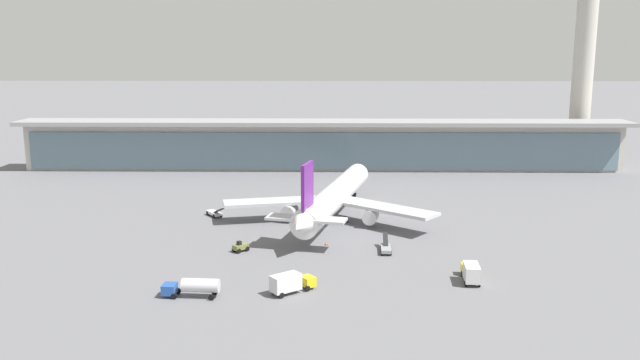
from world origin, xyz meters
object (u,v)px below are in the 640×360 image
(service_truck_by_tail_grey, at_px, (386,248))
(control_tower, at_px, (586,25))
(service_truck_near_nose_white, at_px, (215,213))
(service_truck_mid_apron_yellow, at_px, (471,272))
(service_truck_under_wing_olive, at_px, (240,247))
(service_truck_on_taxiway_yellow, at_px, (290,282))
(airliner_on_stand, at_px, (334,197))
(service_truck_at_far_stand_blue, at_px, (194,286))
(safety_cone_alpha, at_px, (326,243))

(service_truck_by_tail_grey, relative_size, control_tower, 0.09)
(service_truck_near_nose_white, height_order, service_truck_mid_apron_yellow, service_truck_mid_apron_yellow)
(service_truck_under_wing_olive, distance_m, service_truck_on_taxiway_yellow, 23.30)
(service_truck_by_tail_grey, xyz_separation_m, control_tower, (69.50, 96.54, 42.74))
(service_truck_by_tail_grey, height_order, control_tower, control_tower)
(airliner_on_stand, relative_size, service_truck_by_tail_grey, 8.78)
(service_truck_near_nose_white, relative_size, service_truck_at_far_stand_blue, 0.72)
(airliner_on_stand, distance_m, service_truck_near_nose_white, 26.91)
(service_truck_on_taxiway_yellow, xyz_separation_m, control_tower, (85.83, 117.43, 41.86))
(airliner_on_stand, xyz_separation_m, safety_cone_alpha, (-1.56, -18.85, -4.78))
(airliner_on_stand, bearing_deg, safety_cone_alpha, -94.74)
(service_truck_under_wing_olive, bearing_deg, safety_cone_alpha, 15.59)
(service_truck_near_nose_white, bearing_deg, service_truck_under_wing_olive, -70.31)
(airliner_on_stand, bearing_deg, service_truck_by_tail_grey, -67.82)
(service_truck_under_wing_olive, bearing_deg, service_truck_near_nose_white, 109.69)
(service_truck_under_wing_olive, height_order, service_truck_mid_apron_yellow, service_truck_mid_apron_yellow)
(airliner_on_stand, relative_size, service_truck_on_taxiway_yellow, 8.38)
(airliner_on_stand, height_order, service_truck_at_far_stand_blue, airliner_on_stand)
(service_truck_by_tail_grey, relative_size, safety_cone_alpha, 9.79)
(service_truck_by_tail_grey, bearing_deg, service_truck_mid_apron_yellow, -51.42)
(service_truck_mid_apron_yellow, height_order, service_truck_by_tail_grey, service_truck_mid_apron_yellow)
(control_tower, bearing_deg, service_truck_under_wing_olive, -134.89)
(service_truck_mid_apron_yellow, distance_m, service_truck_at_far_stand_blue, 43.70)
(service_truck_under_wing_olive, relative_size, safety_cone_alpha, 4.63)
(control_tower, bearing_deg, service_truck_at_far_stand_blue, -130.01)
(airliner_on_stand, bearing_deg, service_truck_at_far_stand_blue, -114.82)
(service_truck_near_nose_white, height_order, service_truck_under_wing_olive, service_truck_near_nose_white)
(service_truck_under_wing_olive, xyz_separation_m, service_truck_at_far_stand_blue, (-4.00, -22.80, 0.83))
(airliner_on_stand, bearing_deg, service_truck_under_wing_olive, -126.64)
(control_tower, bearing_deg, service_truck_by_tail_grey, -125.75)
(service_truck_at_far_stand_blue, height_order, control_tower, control_tower)
(service_truck_at_far_stand_blue, relative_size, safety_cone_alpha, 12.47)
(service_truck_under_wing_olive, relative_size, service_truck_at_far_stand_blue, 0.37)
(safety_cone_alpha, bearing_deg, service_truck_on_taxiway_yellow, -101.92)
(control_tower, bearing_deg, service_truck_on_taxiway_yellow, -126.16)
(service_truck_mid_apron_yellow, distance_m, safety_cone_alpha, 30.63)
(airliner_on_stand, height_order, safety_cone_alpha, airliner_on_stand)
(service_truck_by_tail_grey, height_order, service_truck_at_far_stand_blue, service_truck_at_far_stand_blue)
(airliner_on_stand, bearing_deg, service_truck_on_taxiway_yellow, -98.88)
(service_truck_near_nose_white, xyz_separation_m, service_truck_at_far_stand_blue, (5.17, -48.43, 0.90))
(safety_cone_alpha, bearing_deg, airliner_on_stand, 85.26)
(airliner_on_stand, bearing_deg, control_tower, 42.90)
(service_truck_near_nose_white, distance_m, service_truck_mid_apron_yellow, 63.34)
(service_truck_near_nose_white, bearing_deg, service_truck_mid_apron_yellow, -40.39)
(service_truck_mid_apron_yellow, bearing_deg, control_tower, 62.96)
(service_truck_by_tail_grey, bearing_deg, service_truck_on_taxiway_yellow, -128.02)
(service_truck_near_nose_white, distance_m, service_truck_at_far_stand_blue, 48.71)
(service_truck_mid_apron_yellow, height_order, service_truck_on_taxiway_yellow, same)
(service_truck_near_nose_white, relative_size, control_tower, 0.08)
(service_truck_at_far_stand_blue, bearing_deg, service_truck_on_taxiway_yellow, 7.76)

